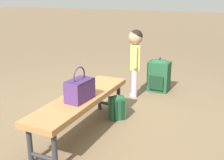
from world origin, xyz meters
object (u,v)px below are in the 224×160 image
(backpack_small, at_px, (117,107))
(handbag, at_px, (80,89))
(park_bench, at_px, (81,101))
(backpack_large, at_px, (159,74))
(child_standing, at_px, (135,53))

(backpack_small, bearing_deg, handbag, 166.46)
(park_bench, distance_m, backpack_large, 1.82)
(park_bench, relative_size, handbag, 4.35)
(handbag, relative_size, backpack_small, 1.12)
(child_standing, xyz_separation_m, backpack_small, (-0.84, -0.08, -0.52))
(handbag, xyz_separation_m, child_standing, (1.47, -0.07, 0.11))
(child_standing, relative_size, backpack_large, 1.85)
(child_standing, height_order, backpack_large, child_standing)
(child_standing, distance_m, backpack_large, 0.64)
(handbag, bearing_deg, backpack_large, -10.05)
(park_bench, distance_m, backpack_small, 0.61)
(child_standing, height_order, backpack_small, child_standing)
(park_bench, relative_size, backpack_large, 2.90)
(backpack_large, bearing_deg, handbag, 169.95)
(child_standing, relative_size, backpack_small, 3.12)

